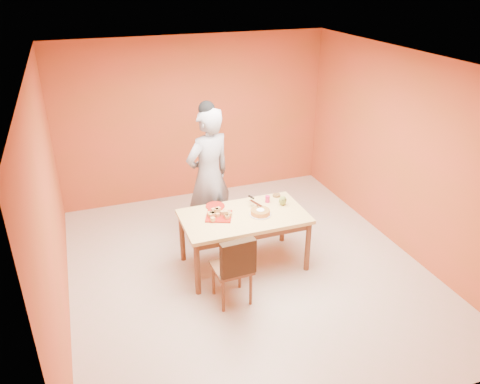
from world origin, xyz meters
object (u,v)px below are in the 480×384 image
object	(u,v)px
checker_tin	(277,195)
dining_table	(244,221)
dining_chair	(232,267)
magenta_glass	(267,199)
red_dinner_plate	(215,206)
sponge_cake	(260,212)
egg_ornament	(283,201)
person	(209,176)
pastry_platter	(219,216)

from	to	relation	value
checker_tin	dining_table	bearing A→B (deg)	-150.14
dining_chair	magenta_glass	bearing A→B (deg)	45.26
dining_table	red_dinner_plate	bearing A→B (deg)	128.50
red_dinner_plate	magenta_glass	size ratio (longest dim) A/B	2.79
dining_chair	magenta_glass	world-z (taller)	dining_chair
sponge_cake	checker_tin	distance (m)	0.58
sponge_cake	egg_ornament	xyz separation A→B (m)	(0.38, 0.15, 0.03)
person	checker_tin	world-z (taller)	person
red_dinner_plate	egg_ornament	bearing A→B (deg)	-17.10
dining_chair	person	size ratio (longest dim) A/B	0.47
person	dining_table	bearing A→B (deg)	83.54
pastry_platter	magenta_glass	world-z (taller)	magenta_glass
dining_chair	red_dinner_plate	bearing A→B (deg)	81.52
dining_chair	red_dinner_plate	xyz separation A→B (m)	(0.11, 1.00, 0.28)
dining_chair	checker_tin	distance (m)	1.44
dining_chair	pastry_platter	world-z (taller)	dining_chair
sponge_cake	person	bearing A→B (deg)	115.49
sponge_cake	magenta_glass	size ratio (longest dim) A/B	2.74
dining_chair	pastry_platter	xyz separation A→B (m)	(0.07, 0.72, 0.29)
red_dinner_plate	checker_tin	bearing A→B (deg)	0.00
red_dinner_plate	sponge_cake	world-z (taller)	sponge_cake
red_dinner_plate	person	bearing A→B (deg)	83.26
egg_ornament	magenta_glass	size ratio (longest dim) A/B	1.48
dining_table	checker_tin	world-z (taller)	checker_tin
red_dinner_plate	sponge_cake	size ratio (longest dim) A/B	1.02
dining_table	pastry_platter	size ratio (longest dim) A/B	5.00
sponge_cake	egg_ornament	size ratio (longest dim) A/B	1.85
pastry_platter	checker_tin	xyz separation A→B (m)	(0.93, 0.29, 0.01)
egg_ornament	checker_tin	bearing A→B (deg)	68.47
checker_tin	pastry_platter	bearing A→B (deg)	-162.81
person	red_dinner_plate	bearing A→B (deg)	61.60
dining_table	egg_ornament	size ratio (longest dim) A/B	11.92
dining_chair	egg_ornament	bearing A→B (deg)	35.05
person	checker_tin	size ratio (longest dim) A/B	18.97
dining_table	red_dinner_plate	xyz separation A→B (m)	(-0.28, 0.35, 0.10)
person	magenta_glass	bearing A→B (deg)	116.14
egg_ornament	checker_tin	size ratio (longest dim) A/B	1.28
red_dinner_plate	sponge_cake	xyz separation A→B (m)	(0.48, -0.42, 0.03)
person	dining_chair	bearing A→B (deg)	62.00
red_dinner_plate	dining_chair	bearing A→B (deg)	-96.16
pastry_platter	sponge_cake	size ratio (longest dim) A/B	1.29
dining_table	magenta_glass	size ratio (longest dim) A/B	17.65
egg_ornament	pastry_platter	bearing A→B (deg)	166.10
dining_table	magenta_glass	xyz separation A→B (m)	(0.42, 0.23, 0.14)
pastry_platter	red_dinner_plate	world-z (taller)	pastry_platter
pastry_platter	person	bearing A→B (deg)	82.87
checker_tin	sponge_cake	bearing A→B (deg)	-134.65
checker_tin	red_dinner_plate	bearing A→B (deg)	180.00
dining_table	sponge_cake	size ratio (longest dim) A/B	6.43
dining_table	dining_chair	size ratio (longest dim) A/B	1.72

